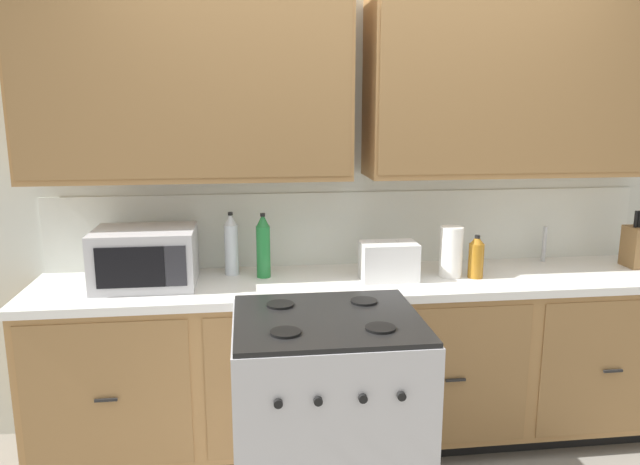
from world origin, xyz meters
TOP-DOWN VIEW (x-y plane):
  - wall_unit at (0.00, 0.50)m, footprint 4.45×0.40m
  - counter_run at (0.00, 0.30)m, footprint 3.28×0.64m
  - stove_range at (-0.26, -0.33)m, footprint 0.76×0.68m
  - microwave at (-1.06, 0.31)m, footprint 0.48×0.37m
  - toaster at (0.13, 0.26)m, footprint 0.28×0.18m
  - knife_block at (1.52, 0.34)m, footprint 0.11×0.14m
  - sink_faucet at (1.08, 0.51)m, footprint 0.02×0.02m
  - paper_towel_roll at (0.46, 0.28)m, footprint 0.12×0.12m
  - bottle_clear at (-0.65, 0.46)m, footprint 0.07×0.07m
  - bottle_green at (-0.49, 0.39)m, footprint 0.07×0.07m
  - bottle_amber at (0.58, 0.24)m, footprint 0.08×0.08m

SIDE VIEW (x-z plane):
  - counter_run at x=0.00m, z-range 0.01..0.92m
  - stove_range at x=-0.26m, z-range 0.00..0.95m
  - toaster at x=0.13m, z-range 0.91..1.10m
  - sink_faucet at x=1.08m, z-range 0.91..1.11m
  - bottle_amber at x=0.58m, z-range 0.91..1.13m
  - knife_block at x=1.52m, z-range 0.87..1.18m
  - paper_towel_roll at x=0.46m, z-range 0.91..1.17m
  - microwave at x=-1.06m, z-range 0.91..1.19m
  - bottle_clear at x=-0.65m, z-range 0.90..1.23m
  - bottle_green at x=-0.49m, z-range 0.90..1.24m
  - wall_unit at x=0.00m, z-range 0.37..2.97m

